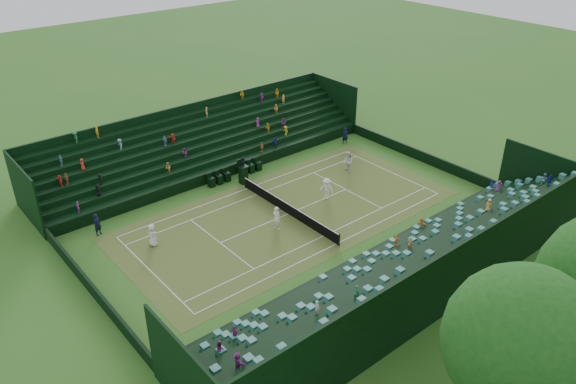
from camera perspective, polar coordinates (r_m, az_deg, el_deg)
name	(u,v)px	position (r m, az deg, el deg)	size (l,w,h in m)	color
ground	(288,214)	(44.34, 0.00, -2.27)	(160.00, 160.00, 0.00)	#2D6921
court_surface	(288,214)	(44.34, 0.00, -2.26)	(12.97, 26.77, 0.01)	#3E7125
perimeter_wall_north	(418,154)	(54.45, 13.03, 3.74)	(17.17, 0.20, 1.00)	black
perimeter_wall_south	(93,290)	(37.78, -19.19, -9.41)	(17.17, 0.20, 1.00)	black
perimeter_wall_east	(367,257)	(38.97, 8.02, -6.58)	(0.20, 31.77, 1.00)	black
perimeter_wall_west	(227,171)	(50.13, -6.19, 2.09)	(0.20, 31.77, 1.00)	black
north_grandstand	(417,273)	(36.28, 12.97, -8.07)	(6.60, 32.00, 4.90)	black
south_grandstand	(201,146)	(52.92, -8.79, 4.66)	(6.60, 32.00, 4.90)	black
tennis_net	(288,208)	(44.08, 0.00, -1.68)	(11.67, 0.10, 1.06)	black
umpire_chair	(243,172)	(48.60, -4.59, 2.01)	(0.79, 0.79, 2.48)	black
courtside_chairs	(235,173)	(49.81, -5.39, 1.89)	(0.55, 5.52, 1.19)	black
player_near_west	(152,235)	(41.33, -13.61, -4.30)	(0.84, 0.55, 1.73)	white
player_near_east	(277,218)	(42.01, -1.15, -2.65)	(0.70, 0.46, 1.93)	white
player_far_west	(348,162)	(50.80, 6.11, 3.07)	(0.94, 0.74, 1.94)	white
player_far_east	(327,188)	(46.27, 3.94, 0.37)	(1.18, 0.68, 1.82)	white
line_judge_north	(345,136)	(56.54, 5.84, 5.71)	(0.63, 0.41, 1.72)	black
line_judge_south	(98,225)	(43.70, -18.78, -3.15)	(0.64, 0.42, 1.75)	black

